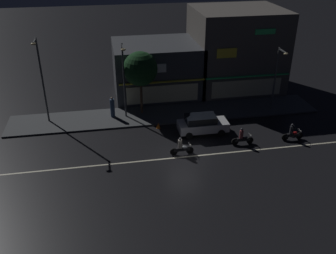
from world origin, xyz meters
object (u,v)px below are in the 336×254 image
pedestrian_on_sidewalk (112,108)px  parked_car_near_kerb (202,124)px  streetlamp_west (41,75)px  streetlamp_mid (124,75)px  motorcycle_following (242,138)px  traffic_cone (158,125)px  streetlamp_east (277,74)px  motorcycle_lead (292,133)px  motorcycle_opposite_lane (181,147)px

pedestrian_on_sidewalk → parked_car_near_kerb: 8.70m
streetlamp_west → streetlamp_mid: bearing=-2.3°
motorcycle_following → traffic_cone: (-6.35, 4.07, -0.36)m
streetlamp_west → streetlamp_mid: (7.10, -0.28, -0.39)m
streetlamp_west → streetlamp_mid: 7.11m
pedestrian_on_sidewalk → motorcycle_following: (10.25, -6.89, -0.42)m
streetlamp_west → streetlamp_east: size_ratio=1.26×
streetlamp_west → pedestrian_on_sidewalk: (5.87, 0.03, -3.61)m
parked_car_near_kerb → streetlamp_mid: bearing=147.1°
parked_car_near_kerb → traffic_cone: bearing=156.7°
streetlamp_mid → streetlamp_west: bearing=177.7°
motorcycle_lead → streetlamp_east: bearing=78.9°
streetlamp_mid → parked_car_near_kerb: bearing=-32.9°
streetlamp_mid → motorcycle_following: 11.74m
streetlamp_mid → motorcycle_opposite_lane: bearing=-62.5°
parked_car_near_kerb → motorcycle_opposite_lane: bearing=-128.8°
pedestrian_on_sidewalk → traffic_cone: size_ratio=3.60×
motorcycle_following → streetlamp_mid: bearing=149.8°
streetlamp_west → traffic_cone: bearing=-15.9°
streetlamp_mid → traffic_cone: bearing=-43.2°
streetlamp_east → motorcycle_lead: streetlamp_east is taller
streetlamp_west → streetlamp_east: 21.38m
streetlamp_mid → motorcycle_opposite_lane: 8.91m
streetlamp_mid → pedestrian_on_sidewalk: size_ratio=3.52×
streetlamp_mid → streetlamp_east: (14.23, -0.90, -0.45)m
streetlamp_west → parked_car_near_kerb: bearing=-18.0°
streetlamp_mid → pedestrian_on_sidewalk: bearing=165.6°
motorcycle_following → traffic_cone: 7.55m
parked_car_near_kerb → motorcycle_opposite_lane: 4.05m
parked_car_near_kerb → motorcycle_following: 3.72m
streetlamp_mid → motorcycle_opposite_lane: streetlamp_mid is taller
streetlamp_west → parked_car_near_kerb: size_ratio=1.80×
streetlamp_west → pedestrian_on_sidewalk: 6.89m
streetlamp_east → pedestrian_on_sidewalk: size_ratio=3.09×
motorcycle_opposite_lane → traffic_cone: (-1.08, 4.71, -0.36)m
streetlamp_east → motorcycle_following: (-5.21, -5.67, -3.19)m
streetlamp_east → streetlamp_west: bearing=176.8°
streetlamp_east → parked_car_near_kerb: (-7.95, -3.16, -2.95)m
motorcycle_opposite_lane → traffic_cone: 4.84m
parked_car_near_kerb → traffic_cone: parked_car_near_kerb is taller
motorcycle_lead → motorcycle_following: same height
parked_car_near_kerb → motorcycle_following: (2.74, -2.51, -0.24)m
streetlamp_west → motorcycle_opposite_lane: (10.85, -7.50, -4.03)m
streetlamp_east → pedestrian_on_sidewalk: streetlamp_east is taller
motorcycle_lead → motorcycle_opposite_lane: bearing=-179.5°
streetlamp_west → parked_car_near_kerb: streetlamp_west is taller
streetlamp_east → motorcycle_following: size_ratio=3.22×
pedestrian_on_sidewalk → streetlamp_mid: bearing=-179.6°
traffic_cone → motorcycle_lead: bearing=-20.8°
parked_car_near_kerb → motorcycle_opposite_lane: size_ratio=2.26×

